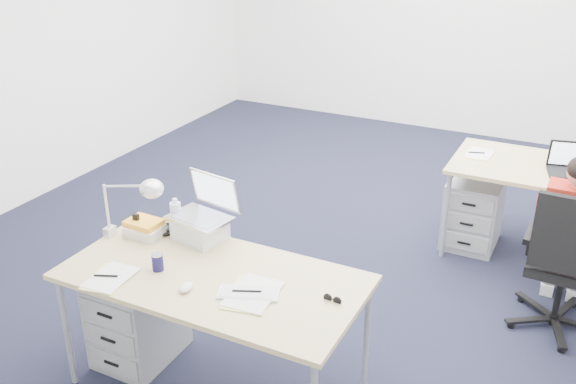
{
  "coord_description": "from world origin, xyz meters",
  "views": [
    {
      "loc": [
        1.54,
        -3.96,
        2.52
      ],
      "look_at": [
        -0.11,
        -0.67,
        0.85
      ],
      "focal_mm": 40.0,
      "sensor_mm": 36.0,
      "label": 1
    }
  ],
  "objects_px": {
    "water_bottle": "(176,215)",
    "bear_figurine": "(186,225)",
    "office_chair": "(559,290)",
    "headphones": "(162,228)",
    "silver_laptop": "(199,211)",
    "desk_lamp": "(124,206)",
    "seated_person": "(571,236)",
    "book_stack": "(144,228)",
    "wireless_keyboard": "(248,293)",
    "drawer_pedestal_near": "(138,317)",
    "drawer_pedestal_far": "(474,212)",
    "dark_laptop": "(574,159)",
    "can_koozie": "(158,262)",
    "desk_far": "(564,176)",
    "cordless_phone": "(137,224)",
    "sunglasses": "(332,299)",
    "desk_near": "(213,283)",
    "computer_mouse": "(186,287)"
  },
  "relations": [
    {
      "from": "drawer_pedestal_near",
      "to": "dark_laptop",
      "type": "height_order",
      "value": "dark_laptop"
    },
    {
      "from": "silver_laptop",
      "to": "desk_lamp",
      "type": "bearing_deg",
      "value": -141.59
    },
    {
      "from": "water_bottle",
      "to": "book_stack",
      "type": "bearing_deg",
      "value": -136.91
    },
    {
      "from": "water_bottle",
      "to": "book_stack",
      "type": "xyz_separation_m",
      "value": [
        -0.14,
        -0.13,
        -0.06
      ]
    },
    {
      "from": "can_koozie",
      "to": "water_bottle",
      "type": "xyz_separation_m",
      "value": [
        -0.17,
        0.41,
        0.06
      ]
    },
    {
      "from": "seated_person",
      "to": "book_stack",
      "type": "bearing_deg",
      "value": -147.08
    },
    {
      "from": "seated_person",
      "to": "computer_mouse",
      "type": "relative_size",
      "value": 12.18
    },
    {
      "from": "silver_laptop",
      "to": "book_stack",
      "type": "bearing_deg",
      "value": -150.45
    },
    {
      "from": "computer_mouse",
      "to": "desk_lamp",
      "type": "bearing_deg",
      "value": 146.69
    },
    {
      "from": "book_stack",
      "to": "sunglasses",
      "type": "distance_m",
      "value": 1.26
    },
    {
      "from": "drawer_pedestal_near",
      "to": "sunglasses",
      "type": "relative_size",
      "value": 5.57
    },
    {
      "from": "headphones",
      "to": "desk_far",
      "type": "bearing_deg",
      "value": 37.98
    },
    {
      "from": "water_bottle",
      "to": "bear_figurine",
      "type": "relative_size",
      "value": 1.47
    },
    {
      "from": "desk_far",
      "to": "bear_figurine",
      "type": "distance_m",
      "value": 2.81
    },
    {
      "from": "bear_figurine",
      "to": "drawer_pedestal_near",
      "type": "bearing_deg",
      "value": -107.32
    },
    {
      "from": "can_koozie",
      "to": "cordless_phone",
      "type": "distance_m",
      "value": 0.45
    },
    {
      "from": "can_koozie",
      "to": "silver_laptop",
      "type": "bearing_deg",
      "value": 88.82
    },
    {
      "from": "desk_far",
      "to": "water_bottle",
      "type": "relative_size",
      "value": 7.48
    },
    {
      "from": "drawer_pedestal_far",
      "to": "cordless_phone",
      "type": "height_order",
      "value": "cordless_phone"
    },
    {
      "from": "wireless_keyboard",
      "to": "can_koozie",
      "type": "bearing_deg",
      "value": 160.59
    },
    {
      "from": "wireless_keyboard",
      "to": "bear_figurine",
      "type": "distance_m",
      "value": 0.74
    },
    {
      "from": "headphones",
      "to": "book_stack",
      "type": "distance_m",
      "value": 0.11
    },
    {
      "from": "bear_figurine",
      "to": "book_stack",
      "type": "distance_m",
      "value": 0.25
    },
    {
      "from": "desk_near",
      "to": "dark_laptop",
      "type": "bearing_deg",
      "value": 55.83
    },
    {
      "from": "desk_near",
      "to": "sunglasses",
      "type": "xyz_separation_m",
      "value": [
        0.66,
        0.06,
        0.06
      ]
    },
    {
      "from": "dark_laptop",
      "to": "drawer_pedestal_far",
      "type": "bearing_deg",
      "value": 164.42
    },
    {
      "from": "can_koozie",
      "to": "desk_lamp",
      "type": "height_order",
      "value": "desk_lamp"
    },
    {
      "from": "office_chair",
      "to": "headphones",
      "type": "relative_size",
      "value": 4.6
    },
    {
      "from": "computer_mouse",
      "to": "dark_laptop",
      "type": "distance_m",
      "value": 2.97
    },
    {
      "from": "desk_far",
      "to": "wireless_keyboard",
      "type": "distance_m",
      "value": 2.75
    },
    {
      "from": "desk_far",
      "to": "headphones",
      "type": "bearing_deg",
      "value": -134.52
    },
    {
      "from": "computer_mouse",
      "to": "dark_laptop",
      "type": "bearing_deg",
      "value": 49.05
    },
    {
      "from": "desk_lamp",
      "to": "headphones",
      "type": "bearing_deg",
      "value": 40.23
    },
    {
      "from": "bear_figurine",
      "to": "sunglasses",
      "type": "distance_m",
      "value": 1.06
    },
    {
      "from": "headphones",
      "to": "desk_lamp",
      "type": "xyz_separation_m",
      "value": [
        -0.11,
        -0.18,
        0.2
      ]
    },
    {
      "from": "office_chair",
      "to": "silver_laptop",
      "type": "relative_size",
      "value": 2.71
    },
    {
      "from": "desk_far",
      "to": "book_stack",
      "type": "height_order",
      "value": "book_stack"
    },
    {
      "from": "dark_laptop",
      "to": "headphones",
      "type": "bearing_deg",
      "value": -148.56
    },
    {
      "from": "drawer_pedestal_near",
      "to": "drawer_pedestal_far",
      "type": "relative_size",
      "value": 1.0
    },
    {
      "from": "desk_lamp",
      "to": "drawer_pedestal_near",
      "type": "bearing_deg",
      "value": -62.08
    },
    {
      "from": "dark_laptop",
      "to": "water_bottle",
      "type": "bearing_deg",
      "value": -147.98
    },
    {
      "from": "desk_far",
      "to": "seated_person",
      "type": "distance_m",
      "value": 0.78
    },
    {
      "from": "headphones",
      "to": "water_bottle",
      "type": "relative_size",
      "value": 1.01
    },
    {
      "from": "sunglasses",
      "to": "desk_lamp",
      "type": "bearing_deg",
      "value": -176.54
    },
    {
      "from": "office_chair",
      "to": "wireless_keyboard",
      "type": "relative_size",
      "value": 3.25
    },
    {
      "from": "seated_person",
      "to": "drawer_pedestal_far",
      "type": "distance_m",
      "value": 1.08
    },
    {
      "from": "drawer_pedestal_far",
      "to": "desk_far",
      "type": "bearing_deg",
      "value": 2.81
    },
    {
      "from": "desk_far",
      "to": "drawer_pedestal_near",
      "type": "bearing_deg",
      "value": -131.45
    },
    {
      "from": "silver_laptop",
      "to": "wireless_keyboard",
      "type": "xyz_separation_m",
      "value": [
        0.54,
        -0.38,
        -0.18
      ]
    },
    {
      "from": "bear_figurine",
      "to": "cordless_phone",
      "type": "xyz_separation_m",
      "value": [
        -0.27,
        -0.11,
        -0.01
      ]
    }
  ]
}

